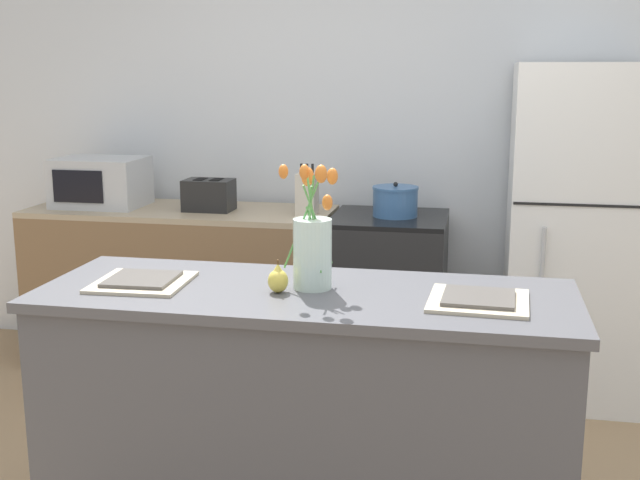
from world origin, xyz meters
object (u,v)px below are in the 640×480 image
cooking_pot (395,201)px  knife_block (307,194)px  plate_setting_left (142,281)px  toaster (209,195)px  plate_setting_right (479,300)px  refrigerator (577,235)px  microwave (101,182)px  stove_range (388,299)px  flower_vase (313,246)px  pear_figurine (278,280)px

cooking_pot → knife_block: size_ratio=0.89×
plate_setting_left → toaster: bearing=101.0°
plate_setting_left → plate_setting_right: 1.14m
refrigerator → microwave: size_ratio=3.53×
refrigerator → cooking_pot: 0.93m
refrigerator → toaster: bearing=-179.3°
stove_range → toaster: toaster is taller
plate_setting_left → cooking_pot: size_ratio=1.35×
flower_vase → microwave: size_ratio=0.89×
pear_figurine → knife_block: (-0.25, 1.60, 0.03)m
plate_setting_right → toaster: 2.17m
plate_setting_left → plate_setting_right: (1.14, 0.00, 0.00)m
stove_range → microwave: (-1.63, -0.00, 0.59)m
knife_block → flower_vase: bearing=-77.0°
toaster → plate_setting_left: bearing=-79.0°
cooking_pot → microwave: microwave is taller
flower_vase → plate_setting_left: size_ratio=1.31×
pear_figurine → microwave: size_ratio=0.23×
refrigerator → flower_vase: 1.89m
stove_range → plate_setting_left: bearing=-112.3°
flower_vase → plate_setting_right: (0.55, -0.07, -0.14)m
pear_figurine → plate_setting_right: 0.65m
plate_setting_right → knife_block: bearing=119.6°
refrigerator → cooking_pot: bearing=179.7°
refrigerator → pear_figurine: 2.00m
plate_setting_left → cooking_pot: (0.70, 1.64, 0.04)m
cooking_pot → microwave: bearing=-179.8°
flower_vase → knife_block: size_ratio=1.58×
plate_setting_left → cooking_pot: cooking_pot is taller
flower_vase → pear_figurine: (-0.10, -0.08, -0.10)m
plate_setting_right → plate_setting_left: bearing=180.0°
knife_block → plate_setting_right: bearing=-60.4°
pear_figurine → plate_setting_left: size_ratio=0.34×
plate_setting_right → flower_vase: bearing=173.1°
flower_vase → toaster: 1.79m
stove_range → microwave: 1.73m
toaster → cooking_pot: size_ratio=1.16×
toaster → stove_range: bearing=1.4°
knife_block → stove_range: bearing=4.7°
flower_vase → pear_figurine: flower_vase is taller
flower_vase → plate_setting_right: 0.57m
refrigerator → pear_figurine: size_ratio=15.19×
plate_setting_right → microwave: bearing=142.1°
stove_range → pear_figurine: size_ratio=8.14×
refrigerator → plate_setting_left: 2.30m
stove_range → plate_setting_left: 1.83m
plate_setting_left → cooking_pot: 1.78m
microwave → knife_block: same height
plate_setting_left → microwave: microwave is taller
toaster → knife_block: bearing=-1.2°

